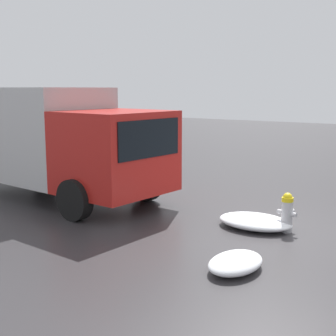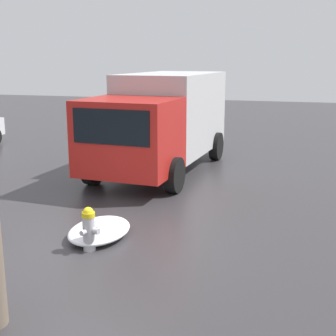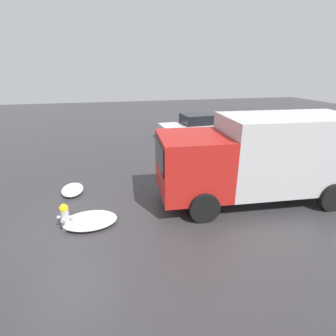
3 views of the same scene
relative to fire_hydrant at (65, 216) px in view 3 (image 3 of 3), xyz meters
The scene contains 6 objects.
ground_plane 0.41m from the fire_hydrant, 77.93° to the left, with size 60.00×60.00×0.00m, color #333033.
fire_hydrant is the anchor object (origin of this frame).
delivery_truck 6.26m from the fire_hydrant, ahead, with size 6.50×2.92×2.82m.
parked_car 11.11m from the fire_hydrant, 52.02° to the left, with size 4.57×2.26×1.55m.
snow_pile_by_hydrant 0.69m from the fire_hydrant, ahead, with size 1.53×1.07×0.26m.
snow_pile_curbside 2.39m from the fire_hydrant, 91.67° to the left, with size 0.75×1.14×0.24m.
Camera 3 is at (1.32, -6.72, 4.21)m, focal length 28.00 mm.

